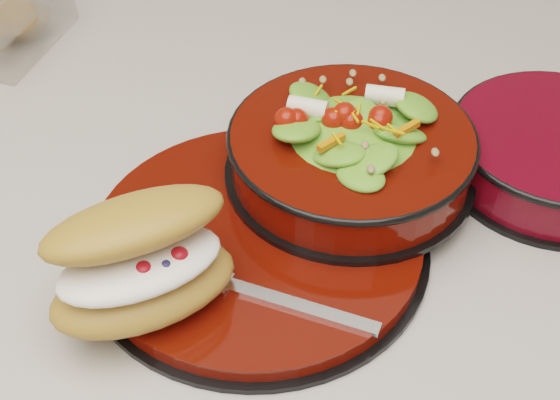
{
  "coord_description": "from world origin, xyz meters",
  "views": [
    {
      "loc": [
        -0.04,
        -0.59,
        1.42
      ],
      "look_at": [
        -0.05,
        -0.09,
        0.94
      ],
      "focal_mm": 50.0,
      "sensor_mm": 36.0,
      "label": 1
    }
  ],
  "objects_px": {
    "croissant": "(142,261)",
    "extra_bowl": "(557,151)",
    "fork": "(271,297)",
    "salad_bowl": "(352,144)",
    "dinner_plate": "(258,240)"
  },
  "relations": [
    {
      "from": "croissant",
      "to": "extra_bowl",
      "type": "height_order",
      "value": "croissant"
    },
    {
      "from": "croissant",
      "to": "extra_bowl",
      "type": "relative_size",
      "value": 0.8
    },
    {
      "from": "croissant",
      "to": "fork",
      "type": "distance_m",
      "value": 0.11
    },
    {
      "from": "salad_bowl",
      "to": "extra_bowl",
      "type": "xyz_separation_m",
      "value": [
        0.2,
        0.03,
        -0.03
      ]
    },
    {
      "from": "croissant",
      "to": "fork",
      "type": "xyz_separation_m",
      "value": [
        0.1,
        0.0,
        -0.04
      ]
    },
    {
      "from": "croissant",
      "to": "fork",
      "type": "relative_size",
      "value": 1.04
    },
    {
      "from": "salad_bowl",
      "to": "fork",
      "type": "height_order",
      "value": "salad_bowl"
    },
    {
      "from": "dinner_plate",
      "to": "extra_bowl",
      "type": "distance_m",
      "value": 0.31
    },
    {
      "from": "salad_bowl",
      "to": "extra_bowl",
      "type": "relative_size",
      "value": 1.11
    },
    {
      "from": "croissant",
      "to": "extra_bowl",
      "type": "bearing_deg",
      "value": -0.43
    },
    {
      "from": "dinner_plate",
      "to": "fork",
      "type": "xyz_separation_m",
      "value": [
        0.01,
        -0.08,
        0.01
      ]
    },
    {
      "from": "dinner_plate",
      "to": "extra_bowl",
      "type": "bearing_deg",
      "value": 20.72
    },
    {
      "from": "croissant",
      "to": "extra_bowl",
      "type": "distance_m",
      "value": 0.42
    },
    {
      "from": "extra_bowl",
      "to": "dinner_plate",
      "type": "bearing_deg",
      "value": -159.28
    },
    {
      "from": "dinner_plate",
      "to": "croissant",
      "type": "bearing_deg",
      "value": -137.74
    }
  ]
}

